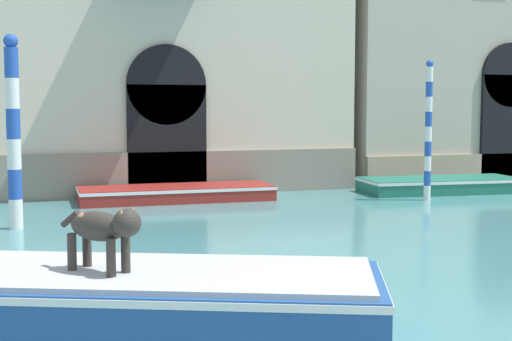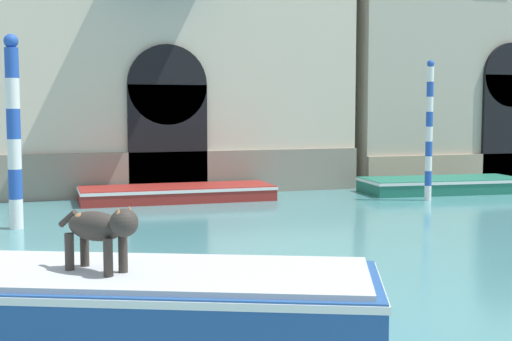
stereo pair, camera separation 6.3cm
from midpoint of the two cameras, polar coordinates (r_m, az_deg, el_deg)
boat_foreground at (r=8.53m, az=-17.18°, el=-9.70°), size 7.86×4.82×0.74m
dog_on_deck at (r=7.94m, az=-12.32°, el=-4.52°), size 0.81×0.93×0.75m
boat_moored_near_palazzo at (r=19.31m, az=-6.49°, el=-1.79°), size 5.21×1.82×0.40m
boat_moored_far at (r=21.74m, az=14.45°, el=-1.09°), size 4.83×2.27×0.43m
mooring_pole_0 at (r=19.69m, az=13.53°, el=3.16°), size 0.19×0.19×3.77m
mooring_pole_1 at (r=15.46m, az=-18.95°, el=2.98°), size 0.29×0.29×4.01m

